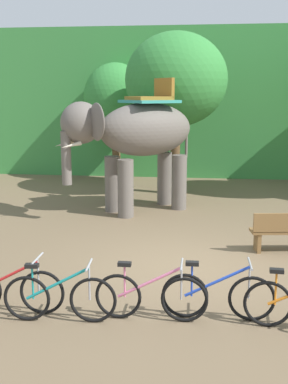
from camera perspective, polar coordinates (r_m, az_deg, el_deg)
ground_plane at (r=9.68m, az=4.59°, el=-8.89°), size 80.00×80.00×0.00m
foliage_hedge at (r=22.38m, az=6.18°, el=10.44°), size 36.00×6.00×5.90m
tree_center_right at (r=19.01m, az=-3.34°, el=10.73°), size 2.47×2.47×4.50m
tree_right at (r=16.24m, az=3.79°, el=12.95°), size 3.33×3.33×5.31m
elephant at (r=13.72m, az=-0.95°, el=6.68°), size 3.88×3.46×3.78m
bike_red at (r=7.97m, az=-15.39°, el=-10.93°), size 1.71×0.52×0.92m
bike_teal at (r=7.52m, az=-9.89°, el=-12.07°), size 1.71×0.52×0.92m
bike_pink at (r=7.46m, az=0.80°, el=-12.10°), size 1.71×0.52×0.92m
bike_blue at (r=7.56m, az=8.66°, el=-11.88°), size 1.71×0.52×0.92m
wooden_bench at (r=10.87m, az=16.38°, el=-4.36°), size 1.54×0.62×0.89m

